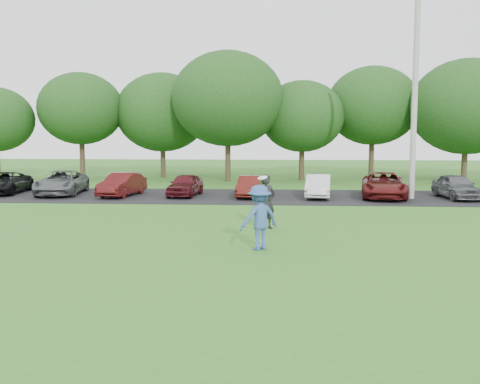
{
  "coord_description": "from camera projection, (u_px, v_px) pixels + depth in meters",
  "views": [
    {
      "loc": [
        1.15,
        -14.13,
        3.28
      ],
      "look_at": [
        0.0,
        3.5,
        1.3
      ],
      "focal_mm": 40.0,
      "sensor_mm": 36.0,
      "label": 1
    }
  ],
  "objects": [
    {
      "name": "ground",
      "position": [
        232.0,
        254.0,
        14.45
      ],
      "size": [
        100.0,
        100.0,
        0.0
      ],
      "primitive_type": "plane",
      "color": "#366C1E",
      "rests_on": "ground"
    },
    {
      "name": "parking_lot",
      "position": [
        252.0,
        196.0,
        27.34
      ],
      "size": [
        32.0,
        6.5,
        0.03
      ],
      "primitive_type": "cube",
      "color": "black",
      "rests_on": "ground"
    },
    {
      "name": "utility_pole",
      "position": [
        415.0,
        87.0,
        25.71
      ],
      "size": [
        0.28,
        0.28,
        10.93
      ],
      "primitive_type": "cylinder",
      "color": "#A4A49F",
      "rests_on": "ground"
    },
    {
      "name": "frisbee_player",
      "position": [
        259.0,
        217.0,
        14.91
      ],
      "size": [
        1.35,
        1.23,
        2.09
      ],
      "color": "#335390",
      "rests_on": "ground"
    },
    {
      "name": "camera_bystander",
      "position": [
        267.0,
        202.0,
        18.1
      ],
      "size": [
        0.81,
        0.77,
        1.87
      ],
      "color": "black",
      "rests_on": "ground"
    },
    {
      "name": "parked_cars",
      "position": [
        244.0,
        185.0,
        27.19
      ],
      "size": [
        28.81,
        5.09,
        1.26
      ],
      "color": "black",
      "rests_on": "parking_lot"
    },
    {
      "name": "tree_row",
      "position": [
        281.0,
        108.0,
        36.37
      ],
      "size": [
        42.39,
        9.85,
        8.64
      ],
      "color": "#38281C",
      "rests_on": "ground"
    }
  ]
}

